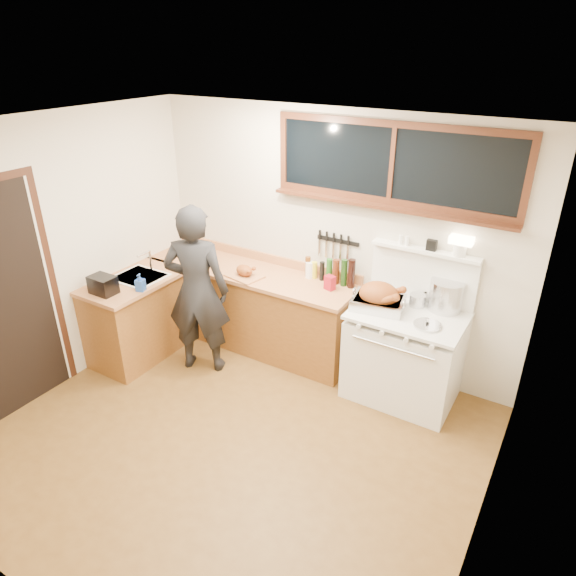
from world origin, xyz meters
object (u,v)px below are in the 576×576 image
Objects in this scene: vintage_stove at (404,353)px; man at (197,291)px; roast_turkey at (379,298)px; cutting_board at (245,273)px.

man is at bearing -162.31° from vintage_stove.
vintage_stove is 0.91× the size of man.
man reaches higher than vintage_stove.
roast_turkey is (-0.28, -0.05, 0.53)m from vintage_stove.
man is 3.40× the size of roast_turkey.
vintage_stove is 2.11m from man.
vintage_stove is 0.61m from roast_turkey.
man is (-1.97, -0.63, 0.42)m from vintage_stove.
cutting_board is at bearing 64.79° from man.
vintage_stove is 3.98× the size of cutting_board.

